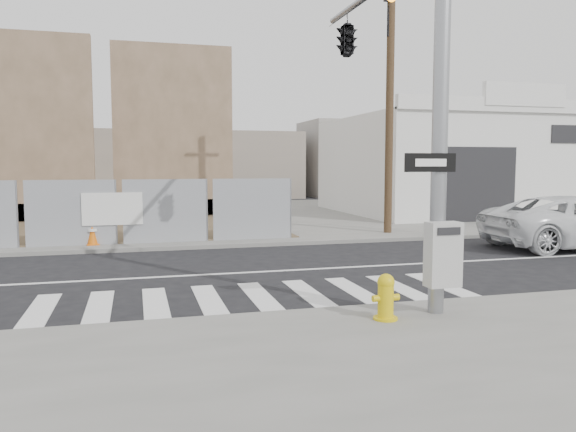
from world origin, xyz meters
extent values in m
plane|color=black|center=(0.00, 0.00, 0.00)|extent=(100.00, 100.00, 0.00)
cube|color=slate|center=(0.00, 14.00, 0.06)|extent=(50.00, 20.00, 0.12)
cylinder|color=gray|center=(2.50, -4.80, 3.62)|extent=(0.26, 0.26, 7.00)
cube|color=#B2B2AF|center=(2.45, -5.08, 1.15)|extent=(0.55, 0.30, 1.05)
cube|color=black|center=(2.25, -4.96, 2.62)|extent=(0.90, 0.03, 0.30)
cube|color=silver|center=(2.25, -4.98, 2.62)|extent=(0.55, 0.01, 0.12)
imported|color=black|center=(2.50, -2.80, 5.57)|extent=(0.16, 0.20, 1.00)
imported|color=black|center=(2.50, -0.60, 5.57)|extent=(0.53, 2.48, 1.00)
cylinder|color=gray|center=(8.00, 4.60, 2.72)|extent=(0.12, 0.12, 5.20)
imported|color=black|center=(8.00, 4.60, 5.22)|extent=(0.16, 0.20, 1.00)
cube|color=brown|center=(-7.00, 13.00, 4.12)|extent=(6.00, 0.50, 8.00)
cube|color=brown|center=(-7.00, 13.40, 0.52)|extent=(6.00, 1.30, 0.80)
cube|color=brown|center=(-0.50, 14.00, 4.12)|extent=(5.50, 0.50, 8.00)
cube|color=brown|center=(-0.50, 14.40, 0.52)|extent=(5.50, 1.30, 0.80)
cube|color=silver|center=(14.00, 13.00, 2.52)|extent=(12.00, 10.00, 4.80)
cube|color=silver|center=(14.00, 8.00, 5.12)|extent=(12.00, 0.30, 0.60)
cube|color=silver|center=(14.00, 7.95, 5.57)|extent=(4.00, 0.30, 1.00)
cube|color=black|center=(12.00, 7.98, 1.72)|extent=(3.40, 0.06, 3.20)
cylinder|color=#4A3722|center=(6.50, 5.50, 5.12)|extent=(0.28, 0.28, 10.00)
cylinder|color=gold|center=(1.50, -4.98, 0.14)|extent=(0.39, 0.39, 0.04)
cylinder|color=gold|center=(1.50, -4.98, 0.41)|extent=(0.26, 0.26, 0.58)
sphere|color=gold|center=(1.50, -4.98, 0.72)|extent=(0.27, 0.27, 0.27)
cylinder|color=gold|center=(1.34, -4.98, 0.47)|extent=(0.14, 0.11, 0.11)
cylinder|color=gold|center=(1.66, -4.98, 0.47)|extent=(0.14, 0.11, 0.11)
cube|color=#D65E0B|center=(-3.61, 5.01, 0.14)|extent=(0.42, 0.42, 0.03)
cone|color=#D65E0B|center=(-3.61, 5.01, 0.48)|extent=(0.37, 0.37, 0.71)
cylinder|color=silver|center=(-3.61, 5.01, 0.58)|extent=(0.27, 0.27, 0.08)
camera|label=1|loc=(-2.32, -13.04, 2.60)|focal=35.00mm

